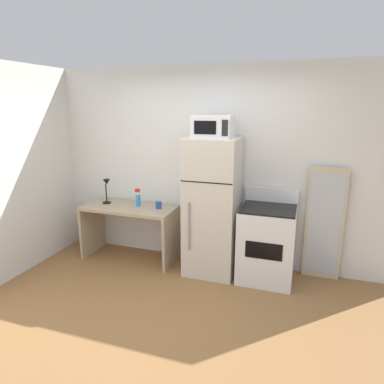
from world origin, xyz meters
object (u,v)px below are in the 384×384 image
(desk, at_px, (130,222))
(oven_range, at_px, (267,243))
(microwave, at_px, (213,127))
(coffee_mug, at_px, (159,205))
(refrigerator, at_px, (212,207))
(leaning_mirror, at_px, (324,224))
(spray_bottle, at_px, (138,199))
(desk_lamp, at_px, (107,187))

(desk, xyz_separation_m, oven_range, (1.88, -0.01, -0.07))
(oven_range, bearing_deg, microwave, -177.89)
(coffee_mug, bearing_deg, oven_range, -2.33)
(refrigerator, bearing_deg, coffee_mug, 175.26)
(refrigerator, relative_size, leaning_mirror, 1.23)
(coffee_mug, height_order, leaning_mirror, leaning_mirror)
(desk, bearing_deg, coffee_mug, 6.78)
(desk, distance_m, refrigerator, 1.23)
(desk, relative_size, coffee_mug, 13.49)
(desk, xyz_separation_m, microwave, (1.19, -0.03, 1.32))
(oven_range, xyz_separation_m, leaning_mirror, (0.65, 0.26, 0.23))
(refrigerator, xyz_separation_m, oven_range, (0.69, 0.00, -0.40))
(spray_bottle, bearing_deg, oven_range, -1.97)
(desk, bearing_deg, desk_lamp, 175.03)
(oven_range, relative_size, leaning_mirror, 0.79)
(desk_lamp, distance_m, spray_bottle, 0.49)
(microwave, relative_size, leaning_mirror, 0.33)
(coffee_mug, bearing_deg, desk, -173.22)
(microwave, bearing_deg, leaning_mirror, 11.85)
(leaning_mirror, bearing_deg, oven_range, -158.50)
(desk, height_order, desk_lamp, desk_lamp)
(microwave, bearing_deg, refrigerator, 90.33)
(refrigerator, bearing_deg, microwave, -89.67)
(coffee_mug, relative_size, microwave, 0.21)
(spray_bottle, xyz_separation_m, oven_range, (1.76, -0.06, -0.38))
(desk, xyz_separation_m, refrigerator, (1.19, -0.01, 0.33))
(coffee_mug, height_order, refrigerator, refrigerator)
(desk, bearing_deg, oven_range, -0.29)
(coffee_mug, xyz_separation_m, refrigerator, (0.77, -0.06, 0.06))
(spray_bottle, bearing_deg, desk_lamp, -177.60)
(spray_bottle, xyz_separation_m, leaning_mirror, (2.41, 0.19, -0.15))
(spray_bottle, xyz_separation_m, refrigerator, (1.07, -0.06, 0.01))
(desk, relative_size, refrigerator, 0.74)
(spray_bottle, bearing_deg, leaning_mirror, 4.62)
(desk_lamp, xyz_separation_m, refrigerator, (1.54, -0.04, -0.13))
(desk, height_order, leaning_mirror, leaning_mirror)
(refrigerator, bearing_deg, desk_lamp, 178.34)
(desk, distance_m, spray_bottle, 0.34)
(microwave, height_order, oven_range, microwave)
(spray_bottle, bearing_deg, coffee_mug, -0.21)
(desk_lamp, relative_size, coffee_mug, 3.72)
(coffee_mug, xyz_separation_m, microwave, (0.77, -0.08, 1.06))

